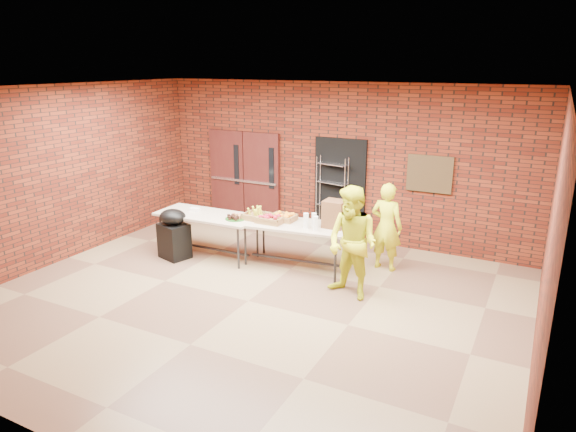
{
  "coord_description": "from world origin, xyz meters",
  "views": [
    {
      "loc": [
        3.89,
        -6.15,
        3.56
      ],
      "look_at": [
        -0.03,
        1.4,
        1.0
      ],
      "focal_mm": 32.0,
      "sensor_mm": 36.0,
      "label": 1
    }
  ],
  "objects_px": {
    "coffee_dispenser": "(335,214)",
    "covered_grill": "(174,234)",
    "volunteer_man": "(352,243)",
    "wire_rack": "(332,199)",
    "table_right": "(297,228)",
    "volunteer_woman": "(386,227)",
    "table_left": "(208,218)"
  },
  "relations": [
    {
      "from": "wire_rack",
      "to": "coffee_dispenser",
      "type": "distance_m",
      "value": 1.75
    },
    {
      "from": "table_left",
      "to": "wire_rack",
      "type": "bearing_deg",
      "value": 47.57
    },
    {
      "from": "wire_rack",
      "to": "volunteer_woman",
      "type": "height_order",
      "value": "wire_rack"
    },
    {
      "from": "table_right",
      "to": "volunteer_woman",
      "type": "bearing_deg",
      "value": 18.0
    },
    {
      "from": "volunteer_woman",
      "to": "covered_grill",
      "type": "bearing_deg",
      "value": 25.7
    },
    {
      "from": "wire_rack",
      "to": "coffee_dispenser",
      "type": "xyz_separation_m",
      "value": [
        0.71,
        -1.59,
        0.19
      ]
    },
    {
      "from": "volunteer_woman",
      "to": "wire_rack",
      "type": "bearing_deg",
      "value": -29.41
    },
    {
      "from": "table_right",
      "to": "covered_grill",
      "type": "xyz_separation_m",
      "value": [
        -2.26,
        -0.64,
        -0.27
      ]
    },
    {
      "from": "wire_rack",
      "to": "coffee_dispenser",
      "type": "height_order",
      "value": "wire_rack"
    },
    {
      "from": "table_right",
      "to": "volunteer_woman",
      "type": "relative_size",
      "value": 1.31
    },
    {
      "from": "table_left",
      "to": "covered_grill",
      "type": "xyz_separation_m",
      "value": [
        -0.49,
        -0.42,
        -0.27
      ]
    },
    {
      "from": "covered_grill",
      "to": "coffee_dispenser",
      "type": "bearing_deg",
      "value": 31.08
    },
    {
      "from": "wire_rack",
      "to": "covered_grill",
      "type": "distance_m",
      "value": 3.26
    },
    {
      "from": "wire_rack",
      "to": "volunteer_man",
      "type": "xyz_separation_m",
      "value": [
        1.36,
        -2.42,
        0.02
      ]
    },
    {
      "from": "coffee_dispenser",
      "to": "volunteer_man",
      "type": "height_order",
      "value": "volunteer_man"
    },
    {
      "from": "volunteer_woman",
      "to": "volunteer_man",
      "type": "relative_size",
      "value": 0.89
    },
    {
      "from": "coffee_dispenser",
      "to": "covered_grill",
      "type": "bearing_deg",
      "value": -164.9
    },
    {
      "from": "coffee_dispenser",
      "to": "volunteer_woman",
      "type": "distance_m",
      "value": 0.97
    },
    {
      "from": "volunteer_man",
      "to": "table_right",
      "type": "bearing_deg",
      "value": 169.16
    },
    {
      "from": "table_right",
      "to": "coffee_dispenser",
      "type": "height_order",
      "value": "coffee_dispenser"
    },
    {
      "from": "volunteer_woman",
      "to": "table_left",
      "type": "bearing_deg",
      "value": 21.71
    },
    {
      "from": "wire_rack",
      "to": "table_right",
      "type": "xyz_separation_m",
      "value": [
        0.07,
        -1.73,
        -0.12
      ]
    },
    {
      "from": "table_right",
      "to": "volunteer_man",
      "type": "bearing_deg",
      "value": -34.91
    },
    {
      "from": "table_left",
      "to": "coffee_dispenser",
      "type": "bearing_deg",
      "value": 7.33
    },
    {
      "from": "coffee_dispenser",
      "to": "volunteer_man",
      "type": "distance_m",
      "value": 1.06
    },
    {
      "from": "wire_rack",
      "to": "coffee_dispenser",
      "type": "relative_size",
      "value": 3.62
    },
    {
      "from": "table_left",
      "to": "covered_grill",
      "type": "relative_size",
      "value": 2.11
    },
    {
      "from": "covered_grill",
      "to": "volunteer_man",
      "type": "height_order",
      "value": "volunteer_man"
    },
    {
      "from": "volunteer_man",
      "to": "table_left",
      "type": "bearing_deg",
      "value": -171.6
    },
    {
      "from": "wire_rack",
      "to": "volunteer_woman",
      "type": "bearing_deg",
      "value": -23.39
    },
    {
      "from": "wire_rack",
      "to": "volunteer_woman",
      "type": "xyz_separation_m",
      "value": [
        1.49,
        -1.07,
        -0.08
      ]
    },
    {
      "from": "wire_rack",
      "to": "table_left",
      "type": "distance_m",
      "value": 2.6
    }
  ]
}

